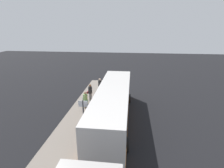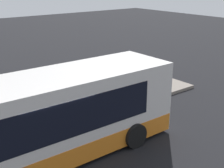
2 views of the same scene
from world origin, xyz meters
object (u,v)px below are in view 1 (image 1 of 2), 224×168
bus_lead (113,106)px  suitcase (84,100)px  passenger_boarding (86,100)px  sign_post (83,113)px  passenger_waiting (90,92)px  passenger_with_bags (100,85)px

bus_lead → suitcase: (3.13, 3.34, -0.96)m
bus_lead → passenger_boarding: (1.89, 2.86, -0.39)m
sign_post → passenger_waiting: bearing=8.9°
passenger_boarding → suitcase: (1.23, 0.48, -0.57)m
passenger_boarding → bus_lead: bearing=113.1°
bus_lead → passenger_with_bags: bearing=19.9°
suitcase → sign_post: (-5.22, -1.41, 1.31)m
bus_lead → suitcase: size_ratio=13.42×
sign_post → suitcase: bearing=15.1°
bus_lead → passenger_waiting: size_ratio=6.42×
passenger_with_bags → suitcase: bearing=29.2°
passenger_boarding → passenger_with_bags: bearing=-131.4°
bus_lead → passenger_boarding: 3.45m
bus_lead → passenger_with_bags: (6.22, 2.25, -0.34)m
passenger_boarding → sign_post: size_ratio=0.65×
suitcase → sign_post: bearing=-164.9°
passenger_with_bags → sign_post: 8.34m
passenger_waiting → suitcase: size_ratio=2.09×
bus_lead → suitcase: bus_lead is taller
passenger_waiting → suitcase: bearing=147.1°
sign_post → passenger_boarding: bearing=13.1°
passenger_with_bags → sign_post: size_ratio=0.67×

